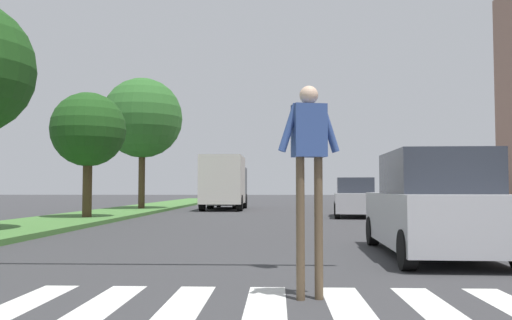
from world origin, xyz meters
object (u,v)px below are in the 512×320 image
at_px(tree_far, 88,130).
at_px(suv_crossing, 434,207).
at_px(truck_box_delivery, 224,182).
at_px(pedestrian_performer, 309,156).
at_px(sedan_midblock, 355,199).
at_px(tree_distant, 142,118).
at_px(sedan_distant, 226,196).

xyz_separation_m(tree_far, suv_crossing, (10.41, -10.45, -2.64)).
bearing_deg(truck_box_delivery, pedestrian_performer, -82.13).
bearing_deg(sedan_midblock, tree_far, -163.37).
bearing_deg(tree_distant, sedan_distant, 45.18).
relative_size(pedestrian_performer, sedan_midblock, 0.57).
relative_size(tree_far, sedan_distant, 1.18).
height_order(tree_far, pedestrian_performer, tree_far).
xyz_separation_m(tree_distant, suv_crossing, (10.51, -19.28, -4.26)).
bearing_deg(pedestrian_performer, sedan_distant, 97.42).
height_order(suv_crossing, sedan_midblock, suv_crossing).
height_order(tree_distant, sedan_midblock, tree_distant).
relative_size(suv_crossing, sedan_midblock, 1.08).
bearing_deg(suv_crossing, pedestrian_performer, -122.83).
bearing_deg(suv_crossing, tree_distant, 118.60).
distance_m(tree_far, sedan_distant, 14.13).
relative_size(sedan_distant, truck_box_delivery, 0.67).
distance_m(suv_crossing, sedan_distant, 24.43).
relative_size(suv_crossing, sedan_distant, 1.12).
relative_size(tree_far, tree_distant, 0.67).
bearing_deg(pedestrian_performer, truck_box_delivery, 97.87).
bearing_deg(sedan_midblock, suv_crossing, -92.16).
height_order(sedan_midblock, sedan_distant, sedan_midblock).
height_order(tree_distant, truck_box_delivery, tree_distant).
bearing_deg(pedestrian_performer, sedan_midblock, 80.07).
xyz_separation_m(tree_far, tree_distant, (-0.11, 8.83, 1.63)).
xyz_separation_m(sedan_midblock, sedan_distant, (-6.70, 9.93, -0.04)).
bearing_deg(suv_crossing, sedan_distant, 104.66).
height_order(tree_far, sedan_distant, tree_far).
xyz_separation_m(tree_distant, pedestrian_performer, (7.93, -23.28, -3.53)).
distance_m(tree_distant, sedan_midblock, 13.11).
xyz_separation_m(pedestrian_performer, sedan_distant, (-3.60, 27.64, -0.90)).
bearing_deg(tree_far, truck_box_delivery, 67.98).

